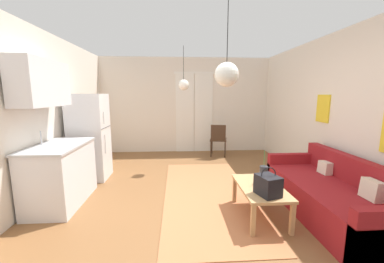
{
  "coord_description": "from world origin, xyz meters",
  "views": [
    {
      "loc": [
        -0.24,
        -3.01,
        1.62
      ],
      "look_at": [
        0.06,
        1.59,
        0.87
      ],
      "focal_mm": 21.57,
      "sensor_mm": 36.0,
      "label": 1
    }
  ],
  "objects_px": {
    "bamboo_vase": "(263,174)",
    "pendant_lamp_far": "(184,85)",
    "accent_chair": "(218,138)",
    "pendant_lamp_near": "(227,74)",
    "refrigerator": "(90,137)",
    "handbag": "(268,185)",
    "couch": "(333,197)",
    "coffee_table": "(260,190)"
  },
  "relations": [
    {
      "from": "bamboo_vase",
      "to": "pendant_lamp_far",
      "type": "xyz_separation_m",
      "value": [
        -1.01,
        2.07,
        1.26
      ]
    },
    {
      "from": "accent_chair",
      "to": "pendant_lamp_near",
      "type": "bearing_deg",
      "value": 93.5
    },
    {
      "from": "bamboo_vase",
      "to": "refrigerator",
      "type": "relative_size",
      "value": 0.28
    },
    {
      "from": "handbag",
      "to": "pendant_lamp_near",
      "type": "xyz_separation_m",
      "value": [
        -0.58,
        -0.23,
        1.26
      ]
    },
    {
      "from": "bamboo_vase",
      "to": "pendant_lamp_near",
      "type": "xyz_separation_m",
      "value": [
        -0.67,
        -0.61,
        1.26
      ]
    },
    {
      "from": "couch",
      "to": "pendant_lamp_near",
      "type": "distance_m",
      "value": 2.26
    },
    {
      "from": "handbag",
      "to": "pendant_lamp_near",
      "type": "relative_size",
      "value": 0.38
    },
    {
      "from": "pendant_lamp_far",
      "to": "couch",
      "type": "bearing_deg",
      "value": -48.97
    },
    {
      "from": "couch",
      "to": "pendant_lamp_far",
      "type": "xyz_separation_m",
      "value": [
        -1.92,
        2.21,
        1.54
      ]
    },
    {
      "from": "couch",
      "to": "coffee_table",
      "type": "relative_size",
      "value": 2.17
    },
    {
      "from": "coffee_table",
      "to": "refrigerator",
      "type": "height_order",
      "value": "refrigerator"
    },
    {
      "from": "handbag",
      "to": "pendant_lamp_far",
      "type": "xyz_separation_m",
      "value": [
        -0.92,
        2.45,
        1.26
      ]
    },
    {
      "from": "bamboo_vase",
      "to": "pendant_lamp_far",
      "type": "relative_size",
      "value": 0.5
    },
    {
      "from": "couch",
      "to": "refrigerator",
      "type": "xyz_separation_m",
      "value": [
        -3.74,
        1.66,
        0.55
      ]
    },
    {
      "from": "pendant_lamp_far",
      "to": "coffee_table",
      "type": "bearing_deg",
      "value": -66.77
    },
    {
      "from": "bamboo_vase",
      "to": "pendant_lamp_near",
      "type": "height_order",
      "value": "pendant_lamp_near"
    },
    {
      "from": "coffee_table",
      "to": "accent_chair",
      "type": "distance_m",
      "value": 3.04
    },
    {
      "from": "refrigerator",
      "to": "accent_chair",
      "type": "bearing_deg",
      "value": 27.25
    },
    {
      "from": "refrigerator",
      "to": "accent_chair",
      "type": "height_order",
      "value": "refrigerator"
    },
    {
      "from": "bamboo_vase",
      "to": "handbag",
      "type": "height_order",
      "value": "bamboo_vase"
    },
    {
      "from": "coffee_table",
      "to": "handbag",
      "type": "distance_m",
      "value": 0.33
    },
    {
      "from": "coffee_table",
      "to": "refrigerator",
      "type": "distance_m",
      "value": 3.22
    },
    {
      "from": "bamboo_vase",
      "to": "handbag",
      "type": "xyz_separation_m",
      "value": [
        -0.09,
        -0.38,
        0.01
      ]
    },
    {
      "from": "handbag",
      "to": "refrigerator",
      "type": "xyz_separation_m",
      "value": [
        -2.73,
        1.9,
        0.26
      ]
    },
    {
      "from": "handbag",
      "to": "pendant_lamp_near",
      "type": "bearing_deg",
      "value": -158.47
    },
    {
      "from": "bamboo_vase",
      "to": "handbag",
      "type": "bearing_deg",
      "value": -103.38
    },
    {
      "from": "couch",
      "to": "pendant_lamp_near",
      "type": "relative_size",
      "value": 2.21
    },
    {
      "from": "coffee_table",
      "to": "pendant_lamp_near",
      "type": "distance_m",
      "value": 1.63
    },
    {
      "from": "couch",
      "to": "pendant_lamp_far",
      "type": "height_order",
      "value": "pendant_lamp_far"
    },
    {
      "from": "pendant_lamp_near",
      "to": "handbag",
      "type": "bearing_deg",
      "value": 21.53
    },
    {
      "from": "bamboo_vase",
      "to": "coffee_table",
      "type": "bearing_deg",
      "value": -124.8
    },
    {
      "from": "pendant_lamp_far",
      "to": "handbag",
      "type": "bearing_deg",
      "value": -69.4
    },
    {
      "from": "coffee_table",
      "to": "handbag",
      "type": "height_order",
      "value": "handbag"
    },
    {
      "from": "bamboo_vase",
      "to": "accent_chair",
      "type": "height_order",
      "value": "bamboo_vase"
    },
    {
      "from": "refrigerator",
      "to": "pendant_lamp_far",
      "type": "relative_size",
      "value": 1.78
    },
    {
      "from": "accent_chair",
      "to": "pendant_lamp_far",
      "type": "height_order",
      "value": "pendant_lamp_far"
    },
    {
      "from": "bamboo_vase",
      "to": "pendant_lamp_far",
      "type": "distance_m",
      "value": 2.63
    },
    {
      "from": "pendant_lamp_near",
      "to": "refrigerator",
      "type": "bearing_deg",
      "value": 135.39
    },
    {
      "from": "accent_chair",
      "to": "couch",
      "type": "bearing_deg",
      "value": 120.87
    },
    {
      "from": "couch",
      "to": "bamboo_vase",
      "type": "height_order",
      "value": "bamboo_vase"
    },
    {
      "from": "accent_chair",
      "to": "refrigerator",
      "type": "bearing_deg",
      "value": 40.02
    },
    {
      "from": "accent_chair",
      "to": "pendant_lamp_far",
      "type": "xyz_separation_m",
      "value": [
        -0.92,
        -0.86,
        1.33
      ]
    }
  ]
}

